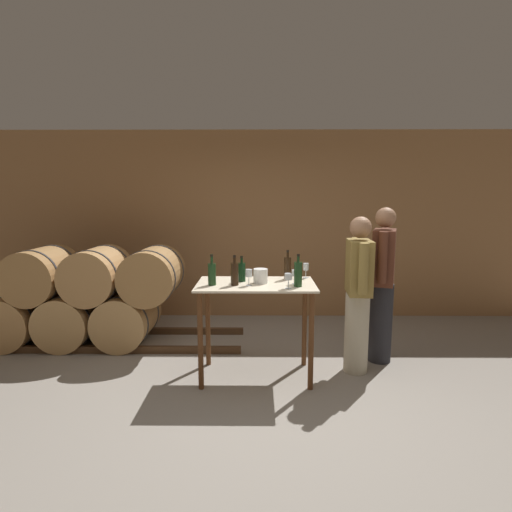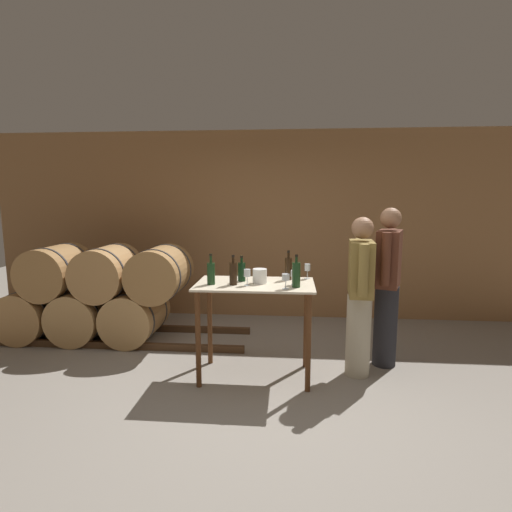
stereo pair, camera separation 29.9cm
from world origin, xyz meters
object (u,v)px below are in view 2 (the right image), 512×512
object	(u,v)px
person_visitor_with_scarf	(360,294)
wine_bottle_far_left	(211,273)
wine_bottle_far_right	(296,274)
wine_glass_far_side	(307,268)
wine_glass_near_right	(294,274)
wine_bottle_center	(242,271)
ice_bucket	(260,276)
person_host	(387,284)
wine_bottle_right	(288,268)
wine_glass_near_center	(286,278)
wine_glass_near_left	(247,274)
wine_bottle_left	(233,273)

from	to	relation	value
person_visitor_with_scarf	wine_bottle_far_left	bearing A→B (deg)	-171.88
wine_bottle_far_right	wine_glass_far_side	xyz separation A→B (m)	(0.12, 0.39, -0.01)
wine_bottle_far_left	wine_glass_near_right	distance (m)	0.79
wine_bottle_center	ice_bucket	size ratio (longest dim) A/B	1.82
wine_bottle_far_right	person_host	distance (m)	1.10
wine_bottle_right	person_host	distance (m)	1.06
wine_glass_near_right	wine_bottle_center	bearing A→B (deg)	166.83
wine_glass_near_center	ice_bucket	world-z (taller)	same
wine_bottle_far_right	wine_bottle_right	bearing A→B (deg)	102.59
wine_glass_far_side	wine_bottle_far_left	bearing A→B (deg)	-160.02
ice_bucket	wine_bottle_right	bearing A→B (deg)	34.45
wine_bottle_center	ice_bucket	world-z (taller)	wine_bottle_center
person_host	person_visitor_with_scarf	xyz separation A→B (m)	(-0.32, -0.27, -0.05)
wine_bottle_right	ice_bucket	size ratio (longest dim) A/B	2.11
wine_glass_near_left	wine_glass_near_right	bearing A→B (deg)	8.84
wine_glass_near_left	wine_glass_near_center	size ratio (longest dim) A/B	1.11
wine_glass_far_side	person_host	distance (m)	0.86
wine_bottle_far_right	person_visitor_with_scarf	size ratio (longest dim) A/B	0.19
wine_glass_near_center	wine_glass_far_side	world-z (taller)	wine_glass_far_side
wine_bottle_right	wine_glass_near_left	bearing A→B (deg)	-142.08
person_host	person_visitor_with_scarf	size ratio (longest dim) A/B	1.05
wine_glass_far_side	ice_bucket	world-z (taller)	wine_glass_far_side
wine_bottle_center	wine_bottle_far_left	bearing A→B (deg)	-148.49
wine_glass_near_right	wine_glass_far_side	xyz separation A→B (m)	(0.13, 0.29, 0.01)
wine_bottle_left	wine_glass_near_left	world-z (taller)	wine_bottle_left
wine_bottle_far_right	wine_glass_near_left	bearing A→B (deg)	176.01
wine_bottle_far_left	ice_bucket	size ratio (longest dim) A/B	2.10
wine_bottle_far_left	wine_bottle_center	xyz separation A→B (m)	(0.27, 0.17, -0.01)
wine_bottle_right	wine_bottle_far_right	distance (m)	0.34
wine_bottle_right	wine_glass_near_left	distance (m)	0.49
wine_bottle_left	person_host	world-z (taller)	person_host
wine_bottle_center	person_host	bearing A→B (deg)	11.63
wine_glass_near_center	ice_bucket	bearing A→B (deg)	137.98
person_visitor_with_scarf	wine_bottle_right	bearing A→B (deg)	174.14
wine_bottle_center	ice_bucket	xyz separation A→B (m)	(0.18, -0.08, -0.03)
wine_glass_near_right	person_host	world-z (taller)	person_host
wine_bottle_left	wine_glass_near_center	xyz separation A→B (m)	(0.50, -0.13, -0.01)
wine_glass_near_left	wine_bottle_far_right	bearing A→B (deg)	-3.99
wine_glass_near_center	wine_glass_near_right	xyz separation A→B (m)	(0.08, 0.18, -0.00)
wine_bottle_far_left	wine_glass_near_center	size ratio (longest dim) A/B	2.10
wine_bottle_right	person_visitor_with_scarf	bearing A→B (deg)	-5.86
wine_bottle_left	wine_bottle_far_right	size ratio (longest dim) A/B	0.94
wine_bottle_center	wine_glass_far_side	xyz separation A→B (m)	(0.65, 0.17, 0.01)
wine_bottle_center	wine_bottle_right	xyz separation A→B (m)	(0.46, 0.11, 0.02)
wine_bottle_right	wine_glass_near_center	size ratio (longest dim) A/B	2.11
wine_bottle_right	person_visitor_with_scarf	world-z (taller)	person_visitor_with_scarf
wine_glass_near_right	person_visitor_with_scarf	bearing A→B (deg)	13.79
wine_bottle_right	ice_bucket	xyz separation A→B (m)	(-0.27, -0.19, -0.05)
wine_glass_near_left	wine_glass_far_side	distance (m)	0.68
wine_glass_near_center	ice_bucket	distance (m)	0.34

